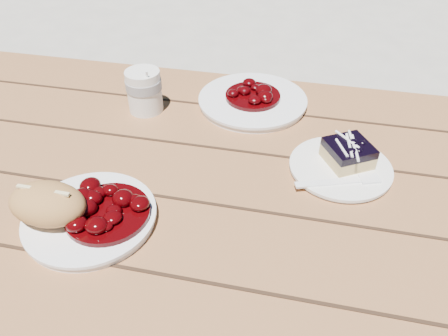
% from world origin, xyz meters
% --- Properties ---
extents(picnic_table, '(2.00, 1.55, 0.75)m').
position_xyz_m(picnic_table, '(0.00, -0.00, 0.59)').
color(picnic_table, brown).
rests_on(picnic_table, ground).
extents(main_plate, '(0.21, 0.21, 0.02)m').
position_xyz_m(main_plate, '(0.17, -0.16, 0.76)').
color(main_plate, white).
rests_on(main_plate, picnic_table).
extents(goulash_stew, '(0.14, 0.14, 0.04)m').
position_xyz_m(goulash_stew, '(0.20, -0.16, 0.79)').
color(goulash_stew, '#390204').
rests_on(goulash_stew, main_plate).
extents(bread_roll, '(0.13, 0.09, 0.07)m').
position_xyz_m(bread_roll, '(0.11, -0.18, 0.80)').
color(bread_roll, '#B47F45').
rests_on(bread_roll, main_plate).
extents(dessert_plate, '(0.19, 0.19, 0.01)m').
position_xyz_m(dessert_plate, '(0.57, 0.06, 0.76)').
color(dessert_plate, white).
rests_on(dessert_plate, picnic_table).
extents(blueberry_cake, '(0.11, 0.11, 0.05)m').
position_xyz_m(blueberry_cake, '(0.58, 0.08, 0.78)').
color(blueberry_cake, '#D4B773').
rests_on(blueberry_cake, dessert_plate).
extents(fork_dessert, '(0.16, 0.08, 0.00)m').
position_xyz_m(fork_dessert, '(0.55, 0.01, 0.76)').
color(fork_dessert, white).
rests_on(fork_dessert, dessert_plate).
extents(coffee_cup, '(0.08, 0.08, 0.10)m').
position_xyz_m(coffee_cup, '(0.14, 0.19, 0.80)').
color(coffee_cup, white).
rests_on(coffee_cup, picnic_table).
extents(second_plate, '(0.24, 0.24, 0.02)m').
position_xyz_m(second_plate, '(0.37, 0.27, 0.76)').
color(second_plate, white).
rests_on(second_plate, picnic_table).
extents(second_stew, '(0.13, 0.13, 0.04)m').
position_xyz_m(second_stew, '(0.37, 0.27, 0.79)').
color(second_stew, '#390204').
rests_on(second_stew, second_plate).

